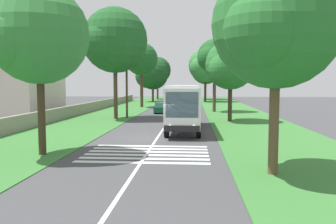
{
  "coord_description": "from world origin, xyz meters",
  "views": [
    {
      "loc": [
        -24.05,
        -2.53,
        3.85
      ],
      "look_at": [
        3.47,
        -0.54,
        1.6
      ],
      "focal_mm": 36.96,
      "sensor_mm": 36.0,
      "label": 1
    }
  ],
  "objects": [
    {
      "name": "grass_verge_left",
      "position": [
        15.0,
        8.2,
        0.02
      ],
      "size": [
        120.0,
        8.0,
        0.04
      ],
      "primitive_type": "cube",
      "color": "#387533",
      "rests_on": "ground"
    },
    {
      "name": "roadside_tree_left_3",
      "position": [
        50.18,
        6.38,
        5.76
      ],
      "size": [
        8.27,
        6.86,
        9.27
      ],
      "color": "brown",
      "rests_on": "grass_verge_left"
    },
    {
      "name": "grass_verge_right",
      "position": [
        15.0,
        -8.2,
        0.02
      ],
      "size": [
        120.0,
        8.0,
        0.04
      ],
      "primitive_type": "cube",
      "color": "#387533",
      "rests_on": "ground"
    },
    {
      "name": "roadside_wall",
      "position": [
        20.0,
        11.6,
        0.68
      ],
      "size": [
        70.0,
        0.4,
        1.29
      ],
      "primitive_type": "cube",
      "color": "gray",
      "rests_on": "grass_verge_left"
    },
    {
      "name": "roadside_tree_right_0",
      "position": [
        23.66,
        -5.3,
        7.42
      ],
      "size": [
        5.83,
        4.73,
        9.91
      ],
      "color": "#4C3826",
      "rests_on": "grass_verge_right"
    },
    {
      "name": "roadside_tree_left_2",
      "position": [
        32.48,
        5.98,
        7.73
      ],
      "size": [
        6.16,
        5.34,
        10.52
      ],
      "color": "#4C3826",
      "rests_on": "grass_verge_left"
    },
    {
      "name": "zebra_crossing",
      "position": [
        -5.26,
        0.0,
        0.0
      ],
      "size": [
        4.95,
        6.8,
        0.01
      ],
      "color": "silver",
      "rests_on": "ground"
    },
    {
      "name": "roadside_tree_left_1",
      "position": [
        -6.07,
        5.68,
        6.32
      ],
      "size": [
        5.84,
        5.23,
        9.01
      ],
      "color": "#3D2D1E",
      "rests_on": "grass_verge_left"
    },
    {
      "name": "centre_line",
      "position": [
        15.0,
        0.0,
        0.0
      ],
      "size": [
        110.0,
        0.16,
        0.01
      ],
      "primitive_type": "cube",
      "color": "silver",
      "rests_on": "ground"
    },
    {
      "name": "roadside_tree_left_0",
      "position": [
        13.36,
        6.06,
        8.39
      ],
      "size": [
        8.1,
        7.07,
        12.05
      ],
      "color": "#4C3826",
      "rests_on": "grass_verge_left"
    },
    {
      "name": "roadside_tree_right_3",
      "position": [
        62.02,
        -5.46,
        7.17
      ],
      "size": [
        9.0,
        7.28,
        10.99
      ],
      "color": "#3D2D1E",
      "rests_on": "grass_verge_right"
    },
    {
      "name": "trailing_car_0",
      "position": [
        21.53,
        1.6,
        0.67
      ],
      "size": [
        4.3,
        1.78,
        1.43
      ],
      "color": "#145933",
      "rests_on": "ground"
    },
    {
      "name": "roadside_building",
      "position": [
        16.87,
        19.05,
        3.6
      ],
      "size": [
        11.16,
        8.98,
        7.07
      ],
      "color": "beige",
      "rests_on": "ground"
    },
    {
      "name": "roadside_tree_right_1",
      "position": [
        -9.25,
        -5.83,
        6.16
      ],
      "size": [
        6.01,
        5.32,
        8.91
      ],
      "color": "brown",
      "rests_on": "grass_verge_right"
    },
    {
      "name": "trailing_car_1",
      "position": [
        29.36,
        -1.94,
        0.67
      ],
      "size": [
        4.3,
        1.78,
        1.43
      ],
      "color": "black",
      "rests_on": "ground"
    },
    {
      "name": "roadside_tree_right_4",
      "position": [
        11.49,
        -6.18,
        5.65
      ],
      "size": [
        5.96,
        5.06,
        8.28
      ],
      "color": "#3D2D1E",
      "rests_on": "grass_verge_right"
    },
    {
      "name": "roadside_tree_right_2",
      "position": [
        50.59,
        -5.0,
        7.64
      ],
      "size": [
        8.7,
        7.2,
        11.41
      ],
      "color": "#3D2D1E",
      "rests_on": "grass_verge_right"
    },
    {
      "name": "ground",
      "position": [
        0.0,
        0.0,
        0.0
      ],
      "size": [
        160.0,
        160.0,
        0.0
      ],
      "primitive_type": "plane",
      "color": "#424244"
    },
    {
      "name": "utility_pole",
      "position": [
        14.25,
        4.87,
        3.95
      ],
      "size": [
        0.24,
        1.4,
        7.54
      ],
      "color": "#473828",
      "rests_on": "grass_verge_left"
    },
    {
      "name": "coach_bus",
      "position": [
        4.5,
        -1.8,
        2.15
      ],
      "size": [
        11.16,
        2.62,
        3.73
      ],
      "color": "white",
      "rests_on": "ground"
    },
    {
      "name": "roadside_tree_left_4",
      "position": [
        62.74,
        6.47,
        7.07
      ],
      "size": [
        7.93,
        6.65,
        10.55
      ],
      "color": "brown",
      "rests_on": "grass_verge_left"
    }
  ]
}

